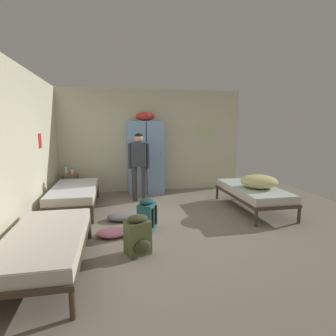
# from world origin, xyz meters

# --- Properties ---
(ground_plane) EXTENTS (7.99, 7.99, 0.00)m
(ground_plane) POSITION_xyz_m (0.00, 0.00, 0.00)
(ground_plane) COLOR gray
(room_backdrop) EXTENTS (4.86, 5.05, 2.67)m
(room_backdrop) POSITION_xyz_m (-1.21, 1.25, 1.33)
(room_backdrop) COLOR beige
(room_backdrop) RESTS_ON ground_plane
(locker_bank) EXTENTS (0.90, 0.55, 2.07)m
(locker_bank) POSITION_xyz_m (-0.20, 2.22, 0.97)
(locker_bank) COLOR #7A9ECC
(locker_bank) RESTS_ON ground_plane
(shelf_unit) EXTENTS (0.38, 0.30, 0.57)m
(shelf_unit) POSITION_xyz_m (-2.07, 2.20, 0.35)
(shelf_unit) COLOR brown
(shelf_unit) RESTS_ON ground_plane
(bed_right) EXTENTS (0.90, 1.90, 0.49)m
(bed_right) POSITION_xyz_m (1.82, 0.36, 0.38)
(bed_right) COLOR #473828
(bed_right) RESTS_ON ground_plane
(bed_left_rear) EXTENTS (0.90, 1.90, 0.49)m
(bed_left_rear) POSITION_xyz_m (-1.82, 1.05, 0.38)
(bed_left_rear) COLOR #473828
(bed_left_rear) RESTS_ON ground_plane
(bed_left_front) EXTENTS (0.90, 1.90, 0.49)m
(bed_left_front) POSITION_xyz_m (-1.82, -1.45, 0.38)
(bed_left_front) COLOR #473828
(bed_left_front) RESTS_ON ground_plane
(bedding_heap) EXTENTS (0.74, 0.71, 0.26)m
(bedding_heap) POSITION_xyz_m (1.87, 0.23, 0.62)
(bedding_heap) COLOR #D1C67F
(bedding_heap) RESTS_ON bed_right
(person_traveler) EXTENTS (0.49, 0.26, 1.56)m
(person_traveler) POSITION_xyz_m (-0.43, 1.50, 0.94)
(person_traveler) COLOR #3D3833
(person_traveler) RESTS_ON ground_plane
(water_bottle) EXTENTS (0.07, 0.07, 0.22)m
(water_bottle) POSITION_xyz_m (-2.15, 2.22, 0.67)
(water_bottle) COLOR silver
(water_bottle) RESTS_ON shelf_unit
(lotion_bottle) EXTENTS (0.05, 0.05, 0.16)m
(lotion_bottle) POSITION_xyz_m (-2.00, 2.16, 0.64)
(lotion_bottle) COLOR white
(lotion_bottle) RESTS_ON shelf_unit
(backpack_teal) EXTENTS (0.40, 0.39, 0.55)m
(backpack_teal) POSITION_xyz_m (-0.49, -0.36, 0.26)
(backpack_teal) COLOR #23666B
(backpack_teal) RESTS_ON ground_plane
(backpack_olive) EXTENTS (0.39, 0.40, 0.55)m
(backpack_olive) POSITION_xyz_m (-0.70, -1.19, 0.26)
(backpack_olive) COLOR #566038
(backpack_olive) RESTS_ON ground_plane
(clothes_pile_pink) EXTENTS (0.48, 0.39, 0.11)m
(clothes_pile_pink) POSITION_xyz_m (-1.06, -0.50, 0.06)
(clothes_pile_pink) COLOR pink
(clothes_pile_pink) RESTS_ON ground_plane
(clothes_pile_grey) EXTENTS (0.58, 0.40, 0.14)m
(clothes_pile_grey) POSITION_xyz_m (-0.86, 0.22, 0.07)
(clothes_pile_grey) COLOR slate
(clothes_pile_grey) RESTS_ON ground_plane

